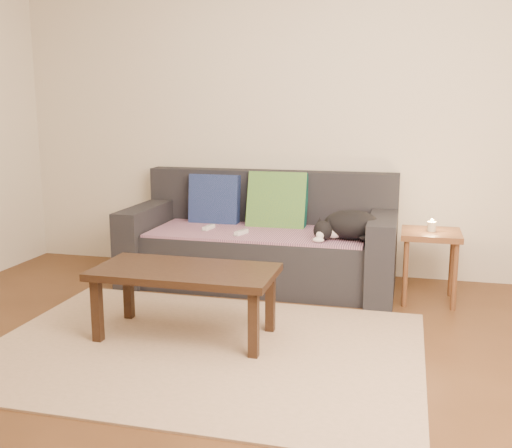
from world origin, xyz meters
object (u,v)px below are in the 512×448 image
at_px(coffee_table, 185,277).
at_px(cat, 349,225).
at_px(wii_remote_a, 209,227).
at_px(sofa, 261,245).
at_px(wii_remote_b, 241,232).
at_px(side_table, 431,244).

bearing_deg(coffee_table, cat, 49.92).
bearing_deg(wii_remote_a, sofa, -62.26).
distance_m(wii_remote_a, wii_remote_b, 0.32).
bearing_deg(side_table, sofa, 172.60).
bearing_deg(coffee_table, wii_remote_a, 101.59).
xyz_separation_m(cat, side_table, (0.58, 0.06, -0.12)).
bearing_deg(wii_remote_b, side_table, -69.46).
xyz_separation_m(cat, wii_remote_b, (-0.81, -0.03, -0.09)).
relative_size(cat, wii_remote_a, 3.35).
relative_size(cat, wii_remote_b, 3.35).
relative_size(side_table, coffee_table, 0.47).
bearing_deg(wii_remote_a, side_table, -81.89).
xyz_separation_m(wii_remote_a, coffee_table, (0.23, -1.13, -0.07)).
distance_m(wii_remote_b, side_table, 1.39).
distance_m(sofa, side_table, 1.31).
distance_m(wii_remote_b, coffee_table, 1.02).
bearing_deg(wii_remote_a, cat, -85.44).
bearing_deg(cat, sofa, 170.03).
height_order(wii_remote_a, wii_remote_b, same).
relative_size(sofa, cat, 4.18).
height_order(wii_remote_a, side_table, side_table).
bearing_deg(cat, wii_remote_b, -170.55).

